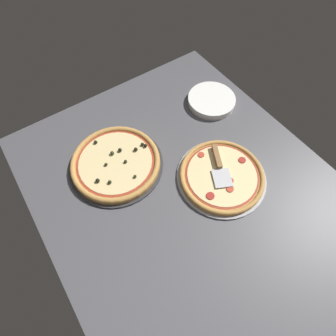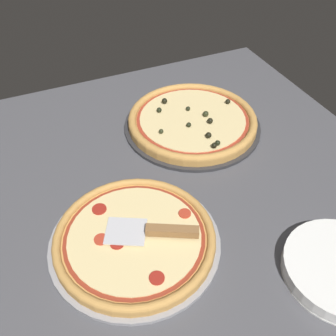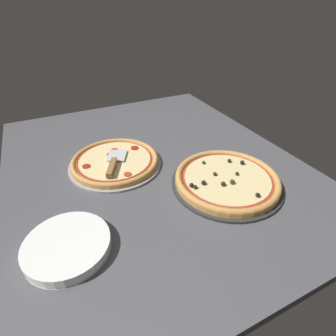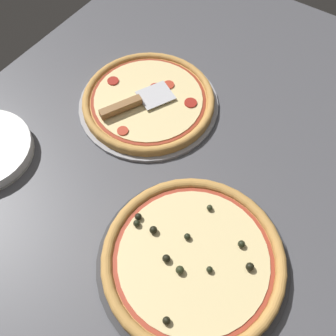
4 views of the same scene
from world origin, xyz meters
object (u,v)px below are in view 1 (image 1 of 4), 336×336
at_px(pizza_back, 116,162).
at_px(pizza_front, 222,175).
at_px(serving_spatula, 218,161).
at_px(plate_stack, 211,100).

bearing_deg(pizza_back, pizza_front, -132.49).
height_order(pizza_front, serving_spatula, serving_spatula).
height_order(pizza_back, serving_spatula, serving_spatula).
xyz_separation_m(pizza_front, plate_stack, (0.37, -0.25, -0.00)).
relative_size(pizza_front, plate_stack, 1.49).
bearing_deg(pizza_front, plate_stack, -33.87).
bearing_deg(pizza_front, serving_spatula, -21.47).
distance_m(pizza_front, serving_spatula, 0.06).
xyz_separation_m(pizza_front, pizza_back, (0.32, 0.35, 0.00)).
distance_m(pizza_back, serving_spatula, 0.45).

